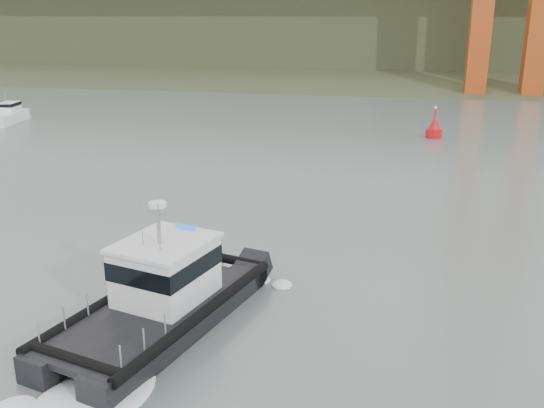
{
  "coord_description": "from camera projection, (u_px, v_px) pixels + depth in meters",
  "views": [
    {
      "loc": [
        7.27,
        -21.87,
        12.21
      ],
      "look_at": [
        0.85,
        8.36,
        2.4
      ],
      "focal_mm": 40.0,
      "sensor_mm": 36.0,
      "label": 1
    }
  ],
  "objects": [
    {
      "name": "motorboat",
      "position": [
        9.0,
        115.0,
        69.72
      ],
      "size": [
        3.19,
        6.84,
        3.62
      ],
      "rotation": [
        0.0,
        0.0,
        0.16
      ],
      "color": "white",
      "rests_on": "ground"
    },
    {
      "name": "patrol_boat",
      "position": [
        162.0,
        294.0,
        24.46
      ],
      "size": [
        6.68,
        11.77,
        5.4
      ],
      "rotation": [
        0.0,
        0.0,
        -0.25
      ],
      "color": "black",
      "rests_on": "ground"
    },
    {
      "name": "ground",
      "position": [
        211.0,
        316.0,
        25.52
      ],
      "size": [
        400.0,
        400.0,
        0.0
      ],
      "primitive_type": "plane",
      "color": "slate",
      "rests_on": "ground"
    },
    {
      "name": "headlands",
      "position": [
        373.0,
        35.0,
        140.4
      ],
      "size": [
        500.0,
        105.36,
        27.12
      ],
      "color": "#313D23",
      "rests_on": "ground"
    },
    {
      "name": "nav_buoy",
      "position": [
        434.0,
        129.0,
        61.32
      ],
      "size": [
        1.64,
        1.64,
        3.41
      ],
      "color": "red",
      "rests_on": "ground"
    }
  ]
}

